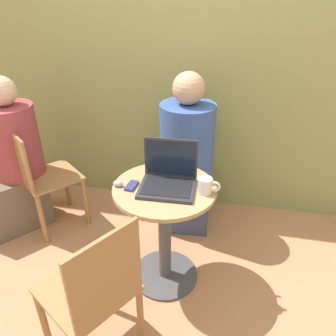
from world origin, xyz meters
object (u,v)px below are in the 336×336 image
(cell_phone, at_px, (132,186))
(chair_empty, at_px, (95,295))
(person_seated, at_px, (187,166))
(laptop, at_px, (168,178))

(cell_phone, distance_m, chair_empty, 0.62)
(person_seated, bearing_deg, chair_empty, -101.35)
(chair_empty, xyz_separation_m, person_seated, (0.25, 1.24, 0.05))
(chair_empty, bearing_deg, laptop, 69.63)
(laptop, xyz_separation_m, person_seated, (0.02, 0.62, -0.26))
(laptop, distance_m, cell_phone, 0.22)
(chair_empty, relative_size, person_seated, 0.71)
(cell_phone, distance_m, person_seated, 0.75)
(cell_phone, bearing_deg, chair_empty, -92.38)
(laptop, distance_m, chair_empty, 0.73)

